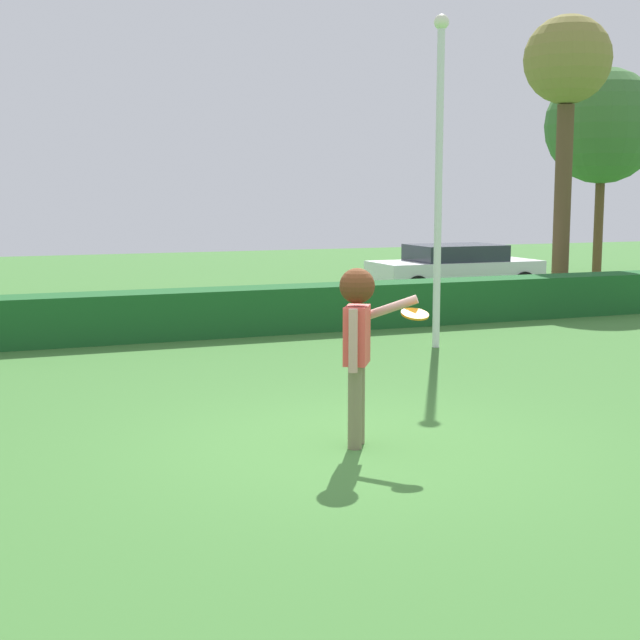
{
  "coord_description": "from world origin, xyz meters",
  "views": [
    {
      "loc": [
        -3.58,
        -8.21,
        2.53
      ],
      "look_at": [
        0.01,
        0.95,
        1.15
      ],
      "focal_mm": 51.19,
      "sensor_mm": 36.0,
      "label": 1
    }
  ],
  "objects_px": {
    "willow_tree": "(567,70)",
    "frisbee": "(415,314)",
    "lamppost": "(439,165)",
    "birch_tree": "(603,126)",
    "parked_car_white": "(455,267)",
    "person": "(358,332)"
  },
  "relations": [
    {
      "from": "willow_tree",
      "to": "frisbee",
      "type": "bearing_deg",
      "value": -131.14
    },
    {
      "from": "lamppost",
      "to": "willow_tree",
      "type": "height_order",
      "value": "willow_tree"
    },
    {
      "from": "frisbee",
      "to": "lamppost",
      "type": "relative_size",
      "value": 0.05
    },
    {
      "from": "lamppost",
      "to": "birch_tree",
      "type": "xyz_separation_m",
      "value": [
        10.79,
        9.63,
        1.52
      ]
    },
    {
      "from": "lamppost",
      "to": "frisbee",
      "type": "bearing_deg",
      "value": -120.74
    },
    {
      "from": "lamppost",
      "to": "willow_tree",
      "type": "relative_size",
      "value": 0.76
    },
    {
      "from": "birch_tree",
      "to": "willow_tree",
      "type": "bearing_deg",
      "value": -140.23
    },
    {
      "from": "frisbee",
      "to": "lamppost",
      "type": "xyz_separation_m",
      "value": [
        3.08,
        5.18,
        1.62
      ]
    },
    {
      "from": "parked_car_white",
      "to": "person",
      "type": "bearing_deg",
      "value": -123.71
    },
    {
      "from": "person",
      "to": "birch_tree",
      "type": "xyz_separation_m",
      "value": [
        14.38,
        14.57,
        3.32
      ]
    },
    {
      "from": "person",
      "to": "willow_tree",
      "type": "xyz_separation_m",
      "value": [
        10.95,
        11.72,
        4.45
      ]
    },
    {
      "from": "parked_car_white",
      "to": "lamppost",
      "type": "bearing_deg",
      "value": -121.96
    },
    {
      "from": "person",
      "to": "willow_tree",
      "type": "distance_m",
      "value": 16.64
    },
    {
      "from": "frisbee",
      "to": "willow_tree",
      "type": "bearing_deg",
      "value": 48.86
    },
    {
      "from": "person",
      "to": "parked_car_white",
      "type": "xyz_separation_m",
      "value": [
        7.77,
        11.64,
        -0.47
      ]
    },
    {
      "from": "birch_tree",
      "to": "person",
      "type": "bearing_deg",
      "value": -134.62
    },
    {
      "from": "frisbee",
      "to": "parked_car_white",
      "type": "bearing_deg",
      "value": 58.57
    },
    {
      "from": "lamppost",
      "to": "parked_car_white",
      "type": "height_order",
      "value": "lamppost"
    },
    {
      "from": "frisbee",
      "to": "parked_car_white",
      "type": "distance_m",
      "value": 13.94
    },
    {
      "from": "person",
      "to": "birch_tree",
      "type": "height_order",
      "value": "birch_tree"
    },
    {
      "from": "parked_car_white",
      "to": "frisbee",
      "type": "bearing_deg",
      "value": -121.43
    },
    {
      "from": "birch_tree",
      "to": "lamppost",
      "type": "bearing_deg",
      "value": -138.27
    }
  ]
}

